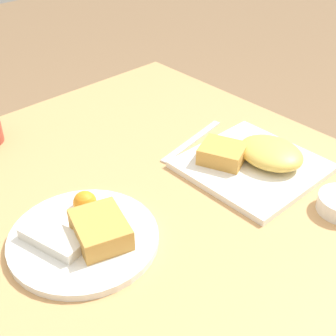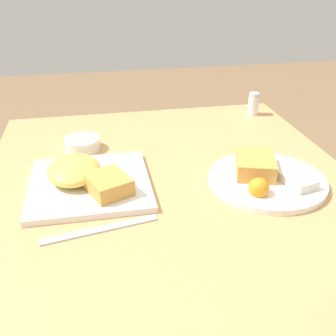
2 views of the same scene
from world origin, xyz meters
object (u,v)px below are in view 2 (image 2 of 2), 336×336
sauce_ramekin (82,143)px  salt_shaker (253,105)px  plate_oval_far (266,177)px  plate_square_near (86,179)px  butter_knife (100,230)px

sauce_ramekin → salt_shaker: bearing=107.0°
plate_oval_far → sauce_ramekin: plate_oval_far is taller
plate_square_near → plate_oval_far: plate_square_near is taller
salt_shaker → plate_oval_far: bearing=-18.2°
plate_oval_far → plate_square_near: bearing=-98.5°
sauce_ramekin → butter_knife: sauce_ramekin is taller
plate_oval_far → salt_shaker: size_ratio=3.66×
salt_shaker → plate_square_near: bearing=-55.6°
plate_oval_far → butter_knife: 0.39m
plate_oval_far → butter_knife: size_ratio=1.20×
salt_shaker → sauce_ramekin: bearing=-73.0°
plate_oval_far → salt_shaker: (-0.42, 0.14, 0.02)m
plate_square_near → sauce_ramekin: (-0.20, -0.01, -0.00)m
plate_square_near → salt_shaker: salt_shaker is taller
plate_square_near → salt_shaker: size_ratio=3.63×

